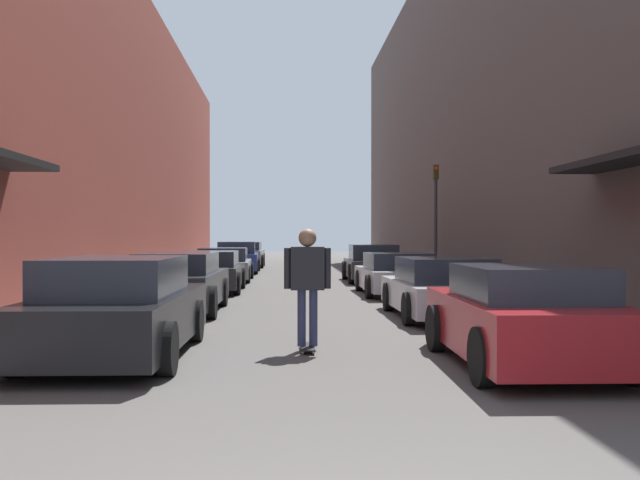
{
  "coord_description": "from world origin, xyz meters",
  "views": [
    {
      "loc": [
        -0.45,
        -2.99,
        1.68
      ],
      "look_at": [
        0.25,
        10.99,
        1.58
      ],
      "focal_mm": 40.0,
      "sensor_mm": 36.0,
      "label": 1
    }
  ],
  "objects_px": {
    "parked_car_left_1": "(179,283)",
    "parked_car_left_2": "(209,272)",
    "parked_car_right_1": "(443,289)",
    "skateboarder": "(307,276)",
    "parked_car_right_0": "(523,317)",
    "parked_car_left_3": "(224,265)",
    "parked_car_right_3": "(373,264)",
    "parked_car_right_2": "(397,274)",
    "parked_car_left_4": "(237,258)",
    "parked_car_left_0": "(118,309)",
    "traffic_light": "(436,211)",
    "parked_car_left_5": "(244,255)"
  },
  "relations": [
    {
      "from": "parked_car_left_2",
      "to": "parked_car_right_1",
      "type": "height_order",
      "value": "parked_car_right_1"
    },
    {
      "from": "parked_car_left_5",
      "to": "skateboarder",
      "type": "xyz_separation_m",
      "value": [
        2.4,
        -26.7,
        0.45
      ]
    },
    {
      "from": "parked_car_right_2",
      "to": "skateboarder",
      "type": "distance_m",
      "value": 9.96
    },
    {
      "from": "parked_car_left_1",
      "to": "parked_car_left_3",
      "type": "xyz_separation_m",
      "value": [
        0.08,
        10.54,
        -0.05
      ]
    },
    {
      "from": "parked_car_left_3",
      "to": "parked_car_right_3",
      "type": "height_order",
      "value": "parked_car_right_3"
    },
    {
      "from": "parked_car_left_1",
      "to": "parked_car_right_3",
      "type": "distance_m",
      "value": 11.25
    },
    {
      "from": "parked_car_left_1",
      "to": "parked_car_left_3",
      "type": "bearing_deg",
      "value": 89.55
    },
    {
      "from": "parked_car_left_1",
      "to": "parked_car_left_3",
      "type": "relative_size",
      "value": 1.01
    },
    {
      "from": "parked_car_left_0",
      "to": "parked_car_left_5",
      "type": "distance_m",
      "value": 27.12
    },
    {
      "from": "parked_car_left_1",
      "to": "parked_car_left_2",
      "type": "height_order",
      "value": "parked_car_left_1"
    },
    {
      "from": "skateboarder",
      "to": "parked_car_left_2",
      "type": "bearing_deg",
      "value": 103.28
    },
    {
      "from": "parked_car_left_0",
      "to": "parked_car_left_4",
      "type": "height_order",
      "value": "parked_car_left_0"
    },
    {
      "from": "parked_car_left_0",
      "to": "parked_car_right_1",
      "type": "xyz_separation_m",
      "value": [
        5.48,
        4.43,
        -0.07
      ]
    },
    {
      "from": "parked_car_left_1",
      "to": "parked_car_left_3",
      "type": "height_order",
      "value": "parked_car_left_1"
    },
    {
      "from": "parked_car_left_4",
      "to": "skateboarder",
      "type": "xyz_separation_m",
      "value": [
        2.42,
        -21.41,
        0.44
      ]
    },
    {
      "from": "parked_car_left_1",
      "to": "parked_car_right_3",
      "type": "relative_size",
      "value": 1.07
    },
    {
      "from": "parked_car_left_3",
      "to": "parked_car_right_2",
      "type": "xyz_separation_m",
      "value": [
        5.36,
        -6.23,
        -0.01
      ]
    },
    {
      "from": "parked_car_left_0",
      "to": "skateboarder",
      "type": "height_order",
      "value": "skateboarder"
    },
    {
      "from": "parked_car_right_2",
      "to": "parked_car_right_1",
      "type": "bearing_deg",
      "value": -89.43
    },
    {
      "from": "parked_car_left_3",
      "to": "traffic_light",
      "type": "distance_m",
      "value": 8.25
    },
    {
      "from": "parked_car_left_0",
      "to": "parked_car_left_1",
      "type": "distance_m",
      "value": 5.64
    },
    {
      "from": "skateboarder",
      "to": "parked_car_left_3",
      "type": "bearing_deg",
      "value": 99.13
    },
    {
      "from": "parked_car_left_4",
      "to": "parked_car_right_1",
      "type": "height_order",
      "value": "parked_car_left_4"
    },
    {
      "from": "parked_car_left_5",
      "to": "parked_car_right_3",
      "type": "height_order",
      "value": "parked_car_right_3"
    },
    {
      "from": "parked_car_right_0",
      "to": "parked_car_right_2",
      "type": "relative_size",
      "value": 0.96
    },
    {
      "from": "parked_car_right_1",
      "to": "traffic_light",
      "type": "relative_size",
      "value": 1.11
    },
    {
      "from": "parked_car_left_3",
      "to": "parked_car_right_1",
      "type": "distance_m",
      "value": 12.94
    },
    {
      "from": "parked_car_left_0",
      "to": "traffic_light",
      "type": "xyz_separation_m",
      "value": [
        6.97,
        12.05,
        1.75
      ]
    },
    {
      "from": "parked_car_left_0",
      "to": "traffic_light",
      "type": "height_order",
      "value": "traffic_light"
    },
    {
      "from": "parked_car_left_4",
      "to": "parked_car_left_5",
      "type": "distance_m",
      "value": 5.29
    },
    {
      "from": "traffic_light",
      "to": "parked_car_left_1",
      "type": "bearing_deg",
      "value": -137.45
    },
    {
      "from": "parked_car_left_0",
      "to": "parked_car_left_5",
      "type": "bearing_deg",
      "value": 89.57
    },
    {
      "from": "parked_car_left_1",
      "to": "parked_car_left_5",
      "type": "xyz_separation_m",
      "value": [
        0.22,
        21.48,
        0.01
      ]
    },
    {
      "from": "parked_car_right_3",
      "to": "parked_car_left_5",
      "type": "bearing_deg",
      "value": 114.18
    },
    {
      "from": "parked_car_left_2",
      "to": "parked_car_left_4",
      "type": "relative_size",
      "value": 0.91
    },
    {
      "from": "parked_car_left_0",
      "to": "parked_car_right_3",
      "type": "bearing_deg",
      "value": 70.68
    },
    {
      "from": "parked_car_left_2",
      "to": "skateboarder",
      "type": "bearing_deg",
      "value": -76.72
    },
    {
      "from": "parked_car_left_3",
      "to": "parked_car_left_4",
      "type": "bearing_deg",
      "value": 88.85
    },
    {
      "from": "parked_car_left_3",
      "to": "parked_car_left_4",
      "type": "height_order",
      "value": "parked_car_left_4"
    },
    {
      "from": "parked_car_right_1",
      "to": "skateboarder",
      "type": "bearing_deg",
      "value": -125.68
    },
    {
      "from": "parked_car_right_3",
      "to": "traffic_light",
      "type": "bearing_deg",
      "value": -65.81
    },
    {
      "from": "parked_car_left_1",
      "to": "parked_car_right_1",
      "type": "height_order",
      "value": "parked_car_left_1"
    },
    {
      "from": "parked_car_left_3",
      "to": "parked_car_left_4",
      "type": "distance_m",
      "value": 5.65
    },
    {
      "from": "parked_car_right_3",
      "to": "traffic_light",
      "type": "relative_size",
      "value": 1.08
    },
    {
      "from": "parked_car_left_3",
      "to": "skateboarder",
      "type": "relative_size",
      "value": 2.43
    },
    {
      "from": "parked_car_right_0",
      "to": "skateboarder",
      "type": "bearing_deg",
      "value": 153.39
    },
    {
      "from": "parked_car_right_1",
      "to": "traffic_light",
      "type": "height_order",
      "value": "traffic_light"
    },
    {
      "from": "parked_car_left_2",
      "to": "traffic_light",
      "type": "bearing_deg",
      "value": 6.56
    },
    {
      "from": "parked_car_left_0",
      "to": "parked_car_right_1",
      "type": "bearing_deg",
      "value": 38.93
    },
    {
      "from": "parked_car_left_3",
      "to": "parked_car_right_2",
      "type": "height_order",
      "value": "parked_car_left_3"
    }
  ]
}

